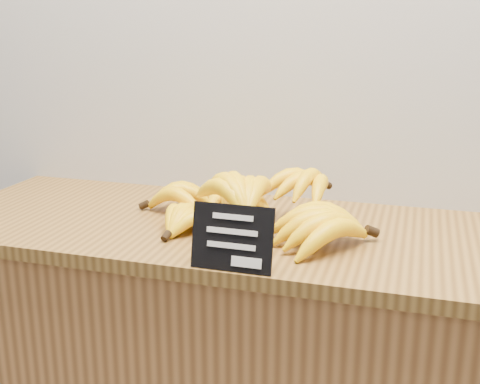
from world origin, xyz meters
name	(u,v)px	position (x,y,z in m)	size (l,w,h in m)	color
counter_top	(246,231)	(0.06, 2.75, 0.92)	(1.44, 0.54, 0.03)	olive
chalkboard_sign	(232,238)	(0.11, 2.50, 0.99)	(0.15, 0.01, 0.12)	black
banana_pile	(250,205)	(0.07, 2.73, 0.98)	(0.56, 0.33, 0.13)	yellow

